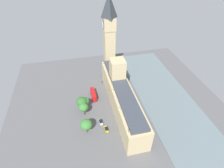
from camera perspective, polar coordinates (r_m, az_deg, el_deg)
name	(u,v)px	position (r m, az deg, el deg)	size (l,w,h in m)	color
ground_plane	(118,107)	(113.41, 2.04, -7.48)	(135.29, 135.29, 0.00)	#565659
river_thames	(166,99)	(123.78, 16.91, -4.69)	(33.93, 121.76, 0.25)	slate
parliament_building	(121,95)	(109.06, 2.93, -3.53)	(12.35, 65.29, 27.28)	tan
clock_tower	(109,36)	(127.88, -0.88, 15.01)	(8.26, 8.26, 59.16)	tan
double_decker_bus_trailing	(93,94)	(119.00, -5.98, -3.29)	(3.00, 10.59, 4.75)	red
car_silver_midblock	(101,122)	(104.60, -3.63, -12.01)	(2.34, 4.45, 1.74)	#B7B7BC
car_yellow_cab_kerbside	(106,129)	(101.33, -1.88, -14.21)	(2.14, 4.26, 1.74)	gold
pedestrian_under_trees	(102,82)	(132.09, -3.23, 0.71)	(0.49, 0.60, 1.69)	black
plane_tree_corner	(83,107)	(105.91, -9.09, -7.34)	(5.58, 5.58, 8.75)	brown
plane_tree_near_tower	(82,102)	(107.45, -9.67, -5.58)	(6.26, 6.26, 10.40)	brown
plane_tree_by_river_gate	(85,101)	(109.13, -8.72, -5.41)	(5.38, 5.38, 8.93)	brown
plane_tree_opposite_hall	(86,125)	(97.08, -8.22, -12.70)	(6.39, 6.39, 9.16)	brown
street_lamp_leading	(84,106)	(109.86, -8.89, -6.82)	(0.56, 0.56, 5.98)	black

